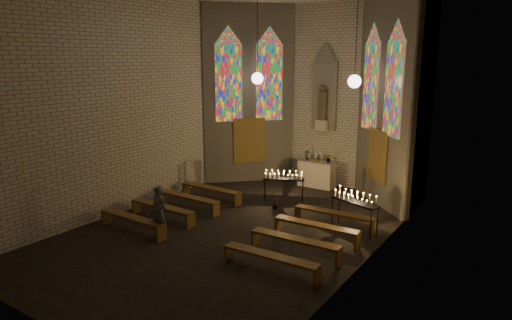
# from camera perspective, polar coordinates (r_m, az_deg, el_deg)

# --- Properties ---
(floor) EXTENTS (12.00, 12.00, 0.00)m
(floor) POSITION_cam_1_polar(r_m,az_deg,el_deg) (13.68, -2.65, -8.62)
(floor) COLOR black
(floor) RESTS_ON ground
(room) EXTENTS (8.22, 12.43, 7.00)m
(room) POSITION_cam_1_polar(r_m,az_deg,el_deg) (15.63, 4.58, 8.08)
(room) COLOR beige
(room) RESTS_ON ground
(altar) EXTENTS (1.40, 0.60, 1.00)m
(altar) POSITION_cam_1_polar(r_m,az_deg,el_deg) (18.00, 7.61, -1.77)
(altar) COLOR beige
(altar) RESTS_ON ground
(flower_vase_left) EXTENTS (0.25, 0.19, 0.43)m
(flower_vase_left) POSITION_cam_1_polar(r_m,az_deg,el_deg) (17.97, 6.38, 0.58)
(flower_vase_left) COLOR #4C723F
(flower_vase_left) RESTS_ON altar
(flower_vase_center) EXTENTS (0.36, 0.33, 0.35)m
(flower_vase_center) POSITION_cam_1_polar(r_m,az_deg,el_deg) (17.77, 7.78, 0.27)
(flower_vase_center) COLOR #4C723F
(flower_vase_center) RESTS_ON altar
(flower_vase_right) EXTENTS (0.24, 0.22, 0.36)m
(flower_vase_right) POSITION_cam_1_polar(r_m,az_deg,el_deg) (17.73, 9.09, 0.22)
(flower_vase_right) COLOR #4C723F
(flower_vase_right) RESTS_ON altar
(aisle_flower_pot) EXTENTS (0.24, 0.24, 0.36)m
(aisle_flower_pot) POSITION_cam_1_polar(r_m,az_deg,el_deg) (15.35, 2.39, -5.47)
(aisle_flower_pot) COLOR #4C723F
(aisle_flower_pot) RESTS_ON ground
(votive_stand_left) EXTENTS (1.44, 0.90, 1.04)m
(votive_stand_left) POSITION_cam_1_polar(r_m,az_deg,el_deg) (15.94, 3.48, -2.10)
(votive_stand_left) COLOR black
(votive_stand_left) RESTS_ON ground
(votive_stand_right) EXTENTS (1.58, 0.86, 1.13)m
(votive_stand_right) POSITION_cam_1_polar(r_m,az_deg,el_deg) (13.52, 12.27, -4.79)
(votive_stand_right) COLOR black
(votive_stand_right) RESTS_ON ground
(pew_left_0) EXTENTS (2.46, 0.41, 0.47)m
(pew_left_0) POSITION_cam_1_polar(r_m,az_deg,el_deg) (16.26, -5.67, -3.73)
(pew_left_0) COLOR brown
(pew_left_0) RESTS_ON ground
(pew_right_0) EXTENTS (2.46, 0.41, 0.47)m
(pew_right_0) POSITION_cam_1_polar(r_m,az_deg,el_deg) (13.90, 9.70, -6.74)
(pew_right_0) COLOR brown
(pew_right_0) RESTS_ON ground
(pew_left_1) EXTENTS (2.46, 0.41, 0.47)m
(pew_left_1) POSITION_cam_1_polar(r_m,az_deg,el_deg) (15.39, -8.49, -4.77)
(pew_left_1) COLOR brown
(pew_left_1) RESTS_ON ground
(pew_right_1) EXTENTS (2.46, 0.41, 0.47)m
(pew_right_1) POSITION_cam_1_polar(r_m,az_deg,el_deg) (12.88, 7.50, -8.28)
(pew_right_1) COLOR brown
(pew_right_1) RESTS_ON ground
(pew_left_2) EXTENTS (2.46, 0.41, 0.47)m
(pew_left_2) POSITION_cam_1_polar(r_m,az_deg,el_deg) (14.57, -11.65, -5.91)
(pew_left_2) COLOR brown
(pew_left_2) RESTS_ON ground
(pew_right_2) EXTENTS (2.46, 0.41, 0.47)m
(pew_right_2) POSITION_cam_1_polar(r_m,az_deg,el_deg) (11.89, 4.91, -10.06)
(pew_right_2) COLOR brown
(pew_right_2) RESTS_ON ground
(pew_left_3) EXTENTS (2.46, 0.41, 0.47)m
(pew_left_3) POSITION_cam_1_polar(r_m,az_deg,el_deg) (13.80, -15.19, -7.17)
(pew_left_3) COLOR brown
(pew_left_3) RESTS_ON ground
(pew_right_3) EXTENTS (2.46, 0.41, 0.47)m
(pew_right_3) POSITION_cam_1_polar(r_m,az_deg,el_deg) (10.93, 1.82, -12.13)
(pew_right_3) COLOR brown
(pew_right_3) RESTS_ON ground
(visitor) EXTENTS (0.58, 0.41, 1.52)m
(visitor) POSITION_cam_1_polar(r_m,az_deg,el_deg) (13.04, -12.04, -6.42)
(visitor) COLOR #52535D
(visitor) RESTS_ON ground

